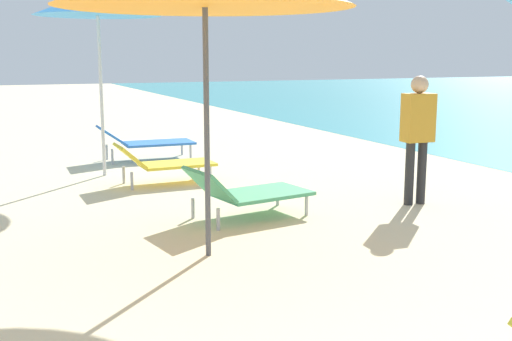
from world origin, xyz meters
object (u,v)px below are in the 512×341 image
lounger_farthest_inland (163,162)px  person_walking_near (418,128)px  lounger_second_shoreside (247,191)px  umbrella_farthest (97,4)px  lounger_farthest_shoreside (145,141)px

lounger_farthest_inland → person_walking_near: (2.48, -2.42, 0.63)m
lounger_second_shoreside → lounger_farthest_inland: size_ratio=1.06×
lounger_second_shoreside → umbrella_farthest: (-1.02, 3.16, 2.22)m
umbrella_farthest → lounger_farthest_inland: umbrella_farthest is taller
umbrella_farthest → lounger_farthest_shoreside: 2.65m
lounger_farthest_inland → lounger_second_shoreside: bearing=-82.0°
lounger_farthest_inland → person_walking_near: bearing=-45.4°
umbrella_farthest → lounger_farthest_shoreside: bearing=52.4°
lounger_second_shoreside → umbrella_farthest: umbrella_farthest is taller
lounger_second_shoreside → lounger_farthest_shoreside: (-0.11, 4.34, 0.03)m
umbrella_farthest → lounger_farthest_inland: 2.50m
lounger_second_shoreside → lounger_farthest_inland: (-0.36, 2.20, 0.01)m
person_walking_near → lounger_farthest_inland: bearing=-130.2°
lounger_farthest_inland → lounger_farthest_shoreside: bearing=82.2°
lounger_farthest_shoreside → lounger_farthest_inland: 2.15m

